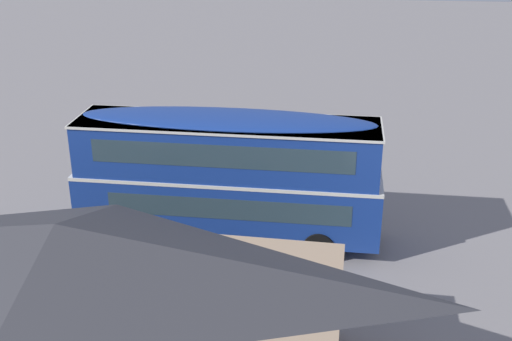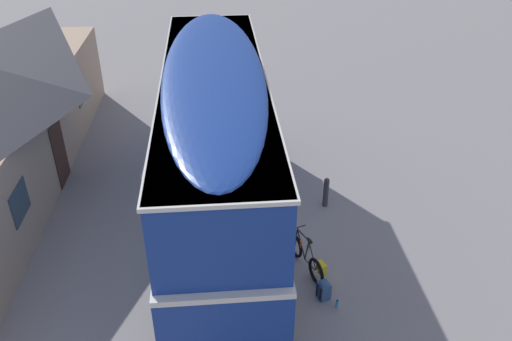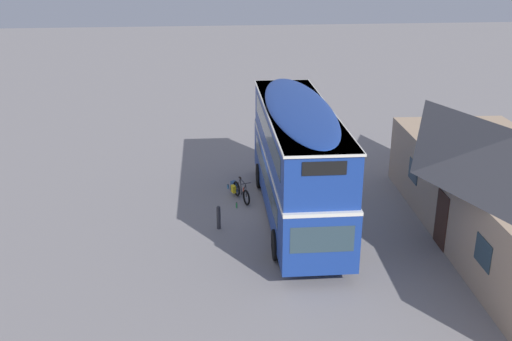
{
  "view_description": "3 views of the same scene",
  "coord_description": "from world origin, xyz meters",
  "px_view_note": "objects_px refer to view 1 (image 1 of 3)",
  "views": [
    {
      "loc": [
        -2.85,
        21.36,
        11.62
      ],
      "look_at": [
        -0.25,
        -0.43,
        2.23
      ],
      "focal_mm": 45.13,
      "sensor_mm": 36.0,
      "label": 1
    },
    {
      "loc": [
        -11.29,
        1.0,
        9.28
      ],
      "look_at": [
        0.74,
        -0.23,
        1.75
      ],
      "focal_mm": 37.08,
      "sensor_mm": 36.0,
      "label": 2
    },
    {
      "loc": [
        22.34,
        -2.98,
        10.46
      ],
      "look_at": [
        0.54,
        -0.83,
        2.07
      ],
      "focal_mm": 41.75,
      "sensor_mm": 36.0,
      "label": 3
    }
  ],
  "objects_px": {
    "water_bottle_green_metal": "(266,208)",
    "kerb_bollard": "(223,189)",
    "backpack_on_ground": "(312,208)",
    "touring_bicycle": "(286,206)",
    "double_decker_bus": "(227,172)",
    "water_bottle_blue_sports": "(320,209)"
  },
  "relations": [
    {
      "from": "backpack_on_ground",
      "to": "kerb_bollard",
      "type": "xyz_separation_m",
      "value": [
        3.71,
        -0.84,
        0.24
      ]
    },
    {
      "from": "double_decker_bus",
      "to": "backpack_on_ground",
      "type": "bearing_deg",
      "value": -141.91
    },
    {
      "from": "backpack_on_ground",
      "to": "water_bottle_blue_sports",
      "type": "distance_m",
      "value": 0.44
    },
    {
      "from": "double_decker_bus",
      "to": "backpack_on_ground",
      "type": "height_order",
      "value": "double_decker_bus"
    },
    {
      "from": "backpack_on_ground",
      "to": "kerb_bollard",
      "type": "distance_m",
      "value": 3.81
    },
    {
      "from": "backpack_on_ground",
      "to": "kerb_bollard",
      "type": "height_order",
      "value": "kerb_bollard"
    },
    {
      "from": "water_bottle_green_metal",
      "to": "kerb_bollard",
      "type": "xyz_separation_m",
      "value": [
        1.87,
        -0.83,
        0.38
      ]
    },
    {
      "from": "backpack_on_ground",
      "to": "touring_bicycle",
      "type": "bearing_deg",
      "value": 11.75
    },
    {
      "from": "water_bottle_green_metal",
      "to": "water_bottle_blue_sports",
      "type": "relative_size",
      "value": 1.24
    },
    {
      "from": "water_bottle_blue_sports",
      "to": "kerb_bollard",
      "type": "relative_size",
      "value": 0.21
    },
    {
      "from": "backpack_on_ground",
      "to": "kerb_bollard",
      "type": "relative_size",
      "value": 0.51
    },
    {
      "from": "backpack_on_ground",
      "to": "water_bottle_blue_sports",
      "type": "bearing_deg",
      "value": -141.11
    },
    {
      "from": "water_bottle_blue_sports",
      "to": "backpack_on_ground",
      "type": "bearing_deg",
      "value": 38.89
    },
    {
      "from": "touring_bicycle",
      "to": "kerb_bollard",
      "type": "xyz_separation_m",
      "value": [
        2.7,
        -1.05,
        0.13
      ]
    },
    {
      "from": "water_bottle_green_metal",
      "to": "water_bottle_blue_sports",
      "type": "bearing_deg",
      "value": -173.53
    },
    {
      "from": "double_decker_bus",
      "to": "water_bottle_blue_sports",
      "type": "distance_m",
      "value": 4.91
    },
    {
      "from": "touring_bicycle",
      "to": "kerb_bollard",
      "type": "distance_m",
      "value": 2.9
    },
    {
      "from": "touring_bicycle",
      "to": "kerb_bollard",
      "type": "height_order",
      "value": "touring_bicycle"
    },
    {
      "from": "water_bottle_green_metal",
      "to": "kerb_bollard",
      "type": "distance_m",
      "value": 2.08
    },
    {
      "from": "kerb_bollard",
      "to": "touring_bicycle",
      "type": "bearing_deg",
      "value": 158.69
    },
    {
      "from": "double_decker_bus",
      "to": "water_bottle_green_metal",
      "type": "xyz_separation_m",
      "value": [
        -1.14,
        -2.35,
        -2.52
      ]
    },
    {
      "from": "touring_bicycle",
      "to": "kerb_bollard",
      "type": "relative_size",
      "value": 1.75
    }
  ]
}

